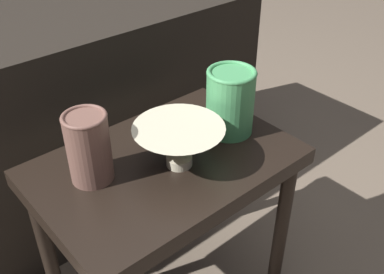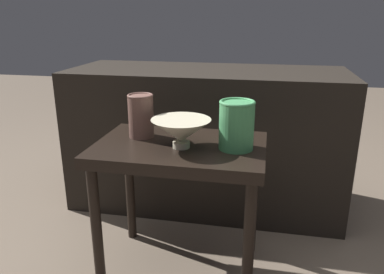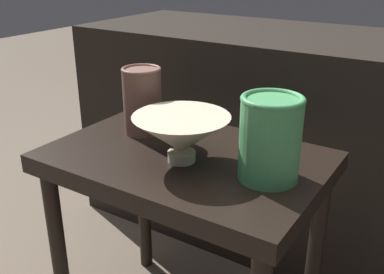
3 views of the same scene
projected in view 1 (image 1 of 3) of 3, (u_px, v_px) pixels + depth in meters
name	position (u px, v px, depth m)	size (l,w,h in m)	color
table	(166.00, 184.00, 1.03)	(0.57, 0.39, 0.49)	black
couch_backdrop	(59.00, 119.00, 1.43)	(1.28, 0.50, 0.67)	black
bowl	(179.00, 143.00, 0.95)	(0.20, 0.20, 0.10)	beige
vase_textured_left	(89.00, 147.00, 0.90)	(0.09, 0.09, 0.15)	brown
vase_colorful_right	(230.00, 101.00, 1.04)	(0.11, 0.11, 0.16)	#47995B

